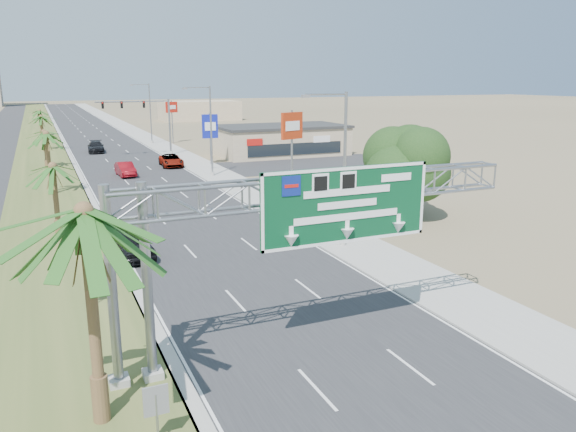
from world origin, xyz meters
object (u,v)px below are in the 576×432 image
at_px(pole_sign_blue, 210,128).
at_px(store_building, 281,141).
at_px(palm_near, 84,214).
at_px(car_far, 96,147).
at_px(pole_sign_red_far, 172,110).
at_px(sign_gantry, 306,205).
at_px(car_mid_lane, 125,169).
at_px(signal_mast, 155,122).
at_px(car_left_lane, 133,244).
at_px(car_right_lane, 171,160).
at_px(pole_sign_red_near, 292,130).

bearing_deg(pole_sign_blue, store_building, 23.83).
height_order(palm_near, pole_sign_blue, palm_near).
distance_m(car_far, pole_sign_red_far, 16.12).
distance_m(palm_near, store_building, 66.04).
xyz_separation_m(sign_gantry, car_mid_lane, (-0.44, 46.19, -5.27)).
bearing_deg(car_mid_lane, pole_sign_red_far, 65.05).
xyz_separation_m(sign_gantry, signal_mast, (6.23, 62.05, -1.21)).
bearing_deg(car_left_lane, pole_sign_red_far, 71.22).
xyz_separation_m(car_right_lane, pole_sign_red_far, (6.11, 26.06, 4.86)).
xyz_separation_m(signal_mast, store_building, (16.83, -5.97, -2.85)).
bearing_deg(car_left_lane, pole_sign_red_near, 32.84).
xyz_separation_m(car_far, pole_sign_red_near, (13.27, -42.02, 5.43)).
xyz_separation_m(sign_gantry, store_building, (23.06, 56.07, -4.06)).
xyz_separation_m(pole_sign_red_near, pole_sign_red_far, (0.09, 49.66, -0.62)).
height_order(store_building, pole_sign_red_near, pole_sign_red_near).
bearing_deg(store_building, car_mid_lane, -157.18).
xyz_separation_m(pole_sign_red_near, pole_sign_blue, (-0.97, 23.09, -1.54)).
bearing_deg(pole_sign_red_far, car_right_lane, -103.20).
bearing_deg(pole_sign_blue, car_mid_lane, -158.28).
bearing_deg(car_left_lane, pole_sign_blue, 62.56).
height_order(car_mid_lane, pole_sign_blue, pole_sign_blue).
bearing_deg(car_left_lane, store_building, 52.02).
distance_m(car_mid_lane, pole_sign_blue, 12.86).
bearing_deg(signal_mast, pole_sign_red_far, 69.27).
bearing_deg(pole_sign_red_far, sign_gantry, -98.83).
relative_size(sign_gantry, pole_sign_blue, 2.54).
bearing_deg(car_right_lane, sign_gantry, -92.89).
relative_size(palm_near, car_right_lane, 1.51).
relative_size(store_building, car_right_lane, 3.26).
relative_size(car_left_lane, car_right_lane, 0.91).
height_order(palm_near, pole_sign_red_far, palm_near).
bearing_deg(sign_gantry, pole_sign_red_far, 81.17).
bearing_deg(car_right_lane, palm_near, -101.11).
bearing_deg(sign_gantry, signal_mast, 84.26).
relative_size(sign_gantry, pole_sign_red_far, 2.33).
bearing_deg(car_left_lane, car_mid_lane, 78.69).
bearing_deg(store_building, car_right_lane, -164.26).
xyz_separation_m(car_left_lane, pole_sign_red_near, (16.35, 12.20, 5.39)).
relative_size(palm_near, signal_mast, 0.81).
xyz_separation_m(sign_gantry, car_right_lane, (5.89, 51.23, -5.29)).
xyz_separation_m(car_left_lane, car_mid_lane, (4.00, 30.76, -0.07)).
relative_size(palm_near, car_far, 1.48).
bearing_deg(car_far, car_left_lane, -89.25).
xyz_separation_m(palm_near, car_far, (6.78, 71.58, -6.11)).
distance_m(sign_gantry, car_right_lane, 51.84).
relative_size(pole_sign_red_near, pole_sign_red_far, 1.12).
height_order(car_far, pole_sign_blue, pole_sign_blue).
distance_m(car_left_lane, pole_sign_red_far, 64.19).
distance_m(palm_near, pole_sign_blue, 56.04).
bearing_deg(car_mid_lane, car_left_lane, -100.56).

